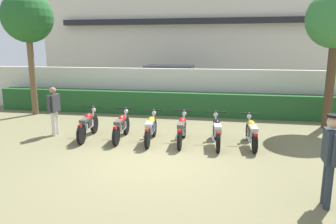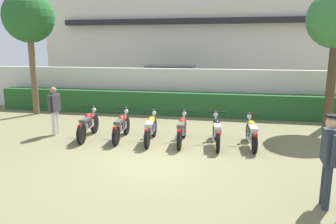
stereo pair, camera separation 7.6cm
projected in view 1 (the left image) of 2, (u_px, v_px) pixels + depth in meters
name	position (u px, v px, depth m)	size (l,w,h in m)	color
ground	(154.00, 161.00, 8.37)	(60.00, 60.00, 0.00)	olive
building	(204.00, 28.00, 23.81)	(22.68, 6.50, 8.59)	beige
compound_wall	(186.00, 90.00, 14.46)	(21.55, 0.30, 1.97)	silver
hedge_row	(184.00, 104.00, 13.88)	(17.24, 0.70, 1.00)	#235628
parked_car	(172.00, 82.00, 18.27)	(4.52, 2.10, 1.89)	navy
tree_near_inspector	(27.00, 18.00, 13.29)	(2.12, 2.12, 5.22)	brown
motorcycle_in_row_0	(88.00, 125.00, 10.36)	(0.60, 1.93, 0.97)	black
motorcycle_in_row_1	(121.00, 126.00, 10.22)	(0.60, 1.86, 0.95)	black
motorcycle_in_row_2	(151.00, 128.00, 9.97)	(0.60, 1.88, 0.95)	black
motorcycle_in_row_3	(182.00, 129.00, 9.84)	(0.60, 1.90, 0.96)	black
motorcycle_in_row_4	(217.00, 131.00, 9.64)	(0.60, 1.94, 0.96)	black
motorcycle_in_row_5	(252.00, 132.00, 9.53)	(0.60, 1.81, 0.94)	black
inspector_person	(54.00, 107.00, 10.65)	(0.22, 0.67, 1.64)	silver
officer_0	(331.00, 153.00, 5.82)	(0.25, 0.70, 1.78)	#28333D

